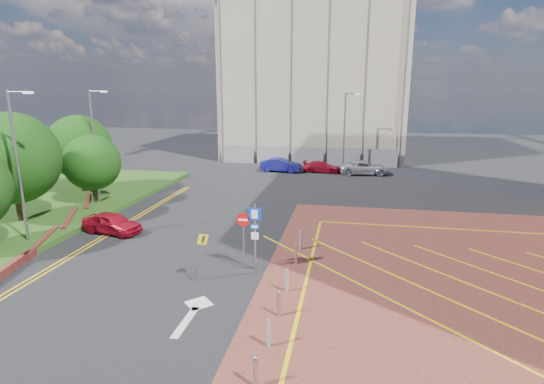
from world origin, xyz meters
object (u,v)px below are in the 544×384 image
(tree_b, at_px, (12,158))
(lamp_left_near, at_px, (18,161))
(car_red_back, at_px, (322,167))
(lamp_left_far, at_px, (95,139))
(car_red_left, at_px, (112,223))
(tree_d, at_px, (79,147))
(lamp_back, at_px, (345,128))
(sign_cluster, at_px, (251,230))
(tree_c, at_px, (92,163))
(car_silver_back, at_px, (364,168))
(warning_sign, at_px, (200,252))
(car_blue_back, at_px, (281,165))

(tree_b, distance_m, lamp_left_near, 4.32)
(lamp_left_near, xyz_separation_m, car_red_back, (14.33, 23.94, -4.10))
(lamp_left_far, xyz_separation_m, car_red_back, (16.33, 13.94, -4.10))
(lamp_left_near, bearing_deg, car_red_left, 37.43)
(tree_d, relative_size, lamp_left_far, 0.76)
(lamp_left_far, distance_m, lamp_back, 24.46)
(tree_d, distance_m, lamp_back, 25.47)
(lamp_left_far, relative_size, car_red_back, 2.06)
(lamp_left_near, relative_size, sign_cluster, 2.50)
(tree_c, xyz_separation_m, lamp_back, (17.58, 18.00, 1.17))
(lamp_left_near, height_order, car_red_left, lamp_left_near)
(lamp_back, distance_m, car_silver_back, 4.86)
(tree_d, distance_m, warning_sign, 20.42)
(lamp_left_far, distance_m, warning_sign, 18.37)
(sign_cluster, relative_size, car_red_left, 0.88)
(tree_c, height_order, lamp_left_far, lamp_left_far)
(tree_b, height_order, sign_cluster, tree_b)
(sign_cluster, distance_m, car_red_left, 10.07)
(car_red_left, bearing_deg, lamp_left_near, 138.70)
(lamp_back, relative_size, warning_sign, 3.57)
(tree_b, xyz_separation_m, car_red_left, (6.50, -0.38, -3.61))
(tree_c, distance_m, lamp_left_far, 2.65)
(lamp_left_far, bearing_deg, tree_c, -65.29)
(tree_b, xyz_separation_m, car_red_back, (17.41, 20.94, -3.67))
(lamp_back, xyz_separation_m, sign_cluster, (-3.78, -27.02, -2.41))
(car_silver_back, bearing_deg, tree_b, 127.84)
(tree_b, bearing_deg, lamp_left_far, 81.23)
(warning_sign, bearing_deg, car_blue_back, 91.54)
(lamp_left_near, bearing_deg, lamp_left_far, 101.31)
(lamp_left_far, bearing_deg, tree_b, -98.77)
(sign_cluster, bearing_deg, tree_d, 144.42)
(lamp_back, bearing_deg, car_red_left, -119.22)
(lamp_left_near, xyz_separation_m, sign_cluster, (12.72, -1.02, -2.71))
(tree_b, bearing_deg, sign_cluster, -14.26)
(lamp_left_near, distance_m, warning_sign, 11.65)
(sign_cluster, bearing_deg, tree_b, 165.74)
(car_red_back, bearing_deg, lamp_back, -40.55)
(lamp_left_far, height_order, car_red_back, lamp_left_far)
(tree_d, height_order, lamp_back, lamp_back)
(lamp_left_far, relative_size, warning_sign, 3.57)
(lamp_left_near, height_order, sign_cluster, lamp_left_near)
(car_red_left, distance_m, car_blue_back, 21.93)
(lamp_left_far, bearing_deg, warning_sign, -44.65)
(tree_c, relative_size, warning_sign, 2.18)
(warning_sign, xyz_separation_m, car_red_left, (-7.44, 5.32, -0.81))
(lamp_left_near, height_order, warning_sign, lamp_left_near)
(lamp_left_far, height_order, car_blue_back, lamp_left_far)
(tree_b, bearing_deg, lamp_left_near, -44.25)
(car_red_left, bearing_deg, car_blue_back, -6.62)
(car_red_left, bearing_deg, car_silver_back, -24.56)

